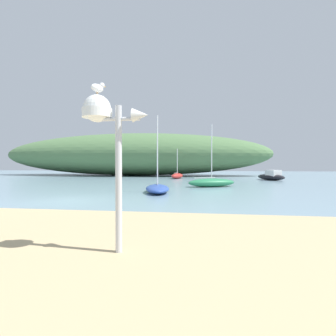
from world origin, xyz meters
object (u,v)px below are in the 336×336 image
Objects in this scene: sailboat_east_reach at (157,188)px; sailboat_mid_channel at (212,182)px; sailboat_by_sandbar at (177,176)px; mast_structure at (104,122)px; seagull_on_radar at (98,87)px; motorboat_inner_mooring at (271,176)px.

sailboat_mid_channel is (3.49, 4.83, 0.08)m from sailboat_east_reach.
sailboat_by_sandbar is at bearing 92.03° from sailboat_east_reach.
seagull_on_radar is at bearing 172.80° from mast_structure.
sailboat_east_reach reaches higher than seagull_on_radar.
sailboat_by_sandbar is at bearing 93.70° from mast_structure.
sailboat_mid_channel reaches higher than sailboat_by_sandbar.
motorboat_inner_mooring is 0.85× the size of sailboat_mid_channel.
mast_structure is at bearing -97.50° from sailboat_mid_channel.
sailboat_mid_channel reaches higher than mast_structure.
seagull_on_radar is at bearing -108.90° from motorboat_inner_mooring.
mast_structure is at bearing -7.20° from seagull_on_radar.
motorboat_inner_mooring is 1.13× the size of sailboat_by_sandbar.
sailboat_east_reach reaches higher than sailboat_by_sandbar.
mast_structure is 28.42m from motorboat_inner_mooring.
seagull_on_radar is 0.09× the size of sailboat_by_sandbar.
sailboat_by_sandbar is at bearing 169.87° from motorboat_inner_mooring.
sailboat_by_sandbar is (-0.60, 16.77, 0.07)m from sailboat_east_reach.
sailboat_mid_channel reaches higher than seagull_on_radar.
motorboat_inner_mooring is at bearing 71.35° from mast_structure.
sailboat_by_sandbar reaches higher than seagull_on_radar.
sailboat_east_reach is 0.99× the size of sailboat_mid_channel.
motorboat_inner_mooring is at bearing 55.12° from sailboat_east_reach.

